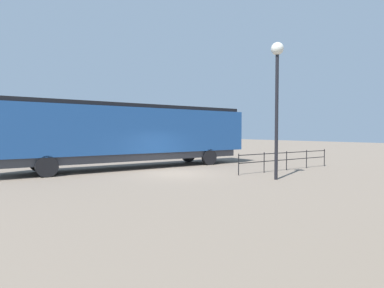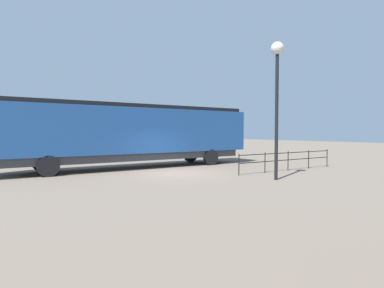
% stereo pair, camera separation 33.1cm
% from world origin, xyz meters
% --- Properties ---
extents(ground_plane, '(120.00, 120.00, 0.00)m').
position_xyz_m(ground_plane, '(0.00, 0.00, 0.00)').
color(ground_plane, '#756656').
extents(locomotive, '(2.91, 16.15, 4.00)m').
position_xyz_m(locomotive, '(-3.76, -0.42, 2.25)').
color(locomotive, navy).
rests_on(locomotive, ground_plane).
extents(lamp_post, '(0.60, 0.60, 6.55)m').
position_xyz_m(lamp_post, '(4.59, 2.86, 4.89)').
color(lamp_post, black).
rests_on(lamp_post, ground_plane).
extents(platform_fence, '(0.05, 7.81, 1.15)m').
position_xyz_m(platform_fence, '(2.50, 6.24, 0.75)').
color(platform_fence, black).
rests_on(platform_fence, ground_plane).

